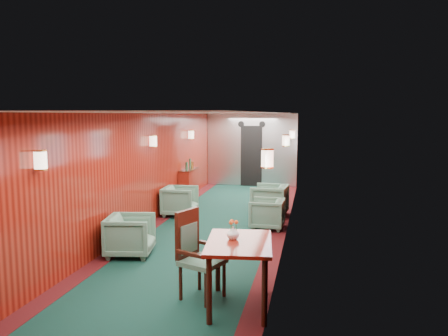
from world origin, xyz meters
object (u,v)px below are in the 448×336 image
object	(u,v)px
side_chair	(196,250)
credenza	(189,185)
armchair_left_far	(180,201)
armchair_right_near	(267,214)
dining_table	(239,252)
armchair_left_near	(130,235)
armchair_right_far	(269,200)

from	to	relation	value
side_chair	credenza	xyz separation A→B (m)	(-1.86, 6.12, -0.17)
armchair_left_far	credenza	bearing A→B (deg)	7.38
side_chair	armchair_right_near	xyz separation A→B (m)	(0.56, 3.61, -0.30)
credenza	dining_table	bearing A→B (deg)	-68.66
armchair_left_near	armchair_left_far	size ratio (longest dim) A/B	0.99
side_chair	armchair_right_near	bearing A→B (deg)	103.26
armchair_left_far	armchair_right_far	size ratio (longest dim) A/B	0.95
dining_table	armchair_left_near	world-z (taller)	dining_table
dining_table	armchair_right_near	bearing A→B (deg)	84.37
dining_table	credenza	xyz separation A→B (m)	(-2.47, 6.32, -0.25)
credenza	armchair_left_near	xyz separation A→B (m)	(0.34, -4.72, -0.11)
armchair_right_near	armchair_right_far	size ratio (longest dim) A/B	0.86
side_chair	armchair_right_far	distance (m)	4.83
side_chair	armchair_right_far	world-z (taller)	side_chair
side_chair	armchair_right_far	xyz separation A→B (m)	(0.49, 4.80, -0.25)
armchair_right_far	credenza	bearing A→B (deg)	-113.52
dining_table	armchair_left_near	distance (m)	2.69
armchair_left_near	armchair_right_far	xyz separation A→B (m)	(2.02, 3.40, 0.02)
credenza	armchair_right_far	world-z (taller)	credenza
credenza	armchair_left_near	distance (m)	4.74
armchair_left_near	armchair_right_near	world-z (taller)	armchair_left_near
credenza	armchair_right_near	distance (m)	3.50
dining_table	armchair_left_far	xyz separation A→B (m)	(-2.17, 4.57, -0.36)
armchair_left_near	armchair_left_far	xyz separation A→B (m)	(-0.04, 2.97, 0.00)
armchair_right_near	armchair_right_far	bearing A→B (deg)	-174.17
armchair_left_near	armchair_right_near	size ratio (longest dim) A/B	1.10
armchair_left_near	dining_table	bearing A→B (deg)	-136.78
armchair_left_near	armchair_left_far	world-z (taller)	armchair_left_far
credenza	armchair_right_far	distance (m)	2.70
dining_table	armchair_left_far	distance (m)	5.07
armchair_left_far	armchair_right_near	xyz separation A→B (m)	(2.12, -0.76, -0.03)
side_chair	armchair_right_near	distance (m)	3.66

